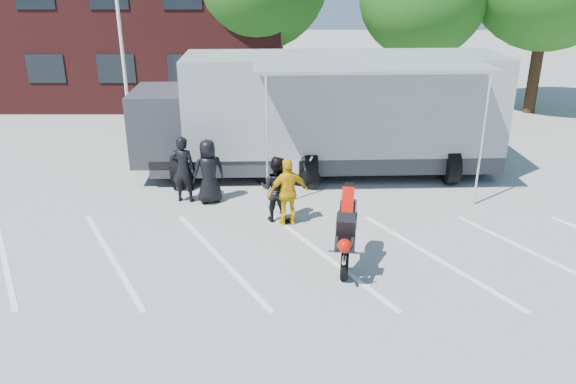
{
  "coord_description": "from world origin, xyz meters",
  "views": [
    {
      "loc": [
        -0.63,
        -10.03,
        5.99
      ],
      "look_at": [
        -0.67,
        1.66,
        1.3
      ],
      "focal_mm": 35.0,
      "sensor_mm": 36.0,
      "label": 1
    }
  ],
  "objects_px": {
    "stunt_bike_rider": "(346,263)",
    "spectator_leather_a": "(209,171)",
    "spectator_hivis": "(288,192)",
    "spectator_leather_b": "(183,169)",
    "spectator_leather_c": "(276,189)",
    "parked_motorcycle": "(287,186)",
    "transporter_truck": "(324,172)"
  },
  "relations": [
    {
      "from": "transporter_truck",
      "to": "spectator_leather_b",
      "type": "xyz_separation_m",
      "value": [
        -3.96,
        -2.36,
        0.92
      ]
    },
    {
      "from": "parked_motorcycle",
      "to": "stunt_bike_rider",
      "type": "relative_size",
      "value": 1.03
    },
    {
      "from": "transporter_truck",
      "to": "stunt_bike_rider",
      "type": "xyz_separation_m",
      "value": [
        0.14,
        -5.84,
        0.0
      ]
    },
    {
      "from": "stunt_bike_rider",
      "to": "spectator_leather_c",
      "type": "relative_size",
      "value": 1.2
    },
    {
      "from": "spectator_leather_b",
      "to": "spectator_hivis",
      "type": "distance_m",
      "value": 3.21
    },
    {
      "from": "spectator_leather_c",
      "to": "spectator_hivis",
      "type": "bearing_deg",
      "value": 154.44
    },
    {
      "from": "stunt_bike_rider",
      "to": "spectator_leather_b",
      "type": "relative_size",
      "value": 1.1
    },
    {
      "from": "stunt_bike_rider",
      "to": "spectator_leather_b",
      "type": "xyz_separation_m",
      "value": [
        -4.1,
        3.48,
        0.92
      ]
    },
    {
      "from": "stunt_bike_rider",
      "to": "spectator_leather_b",
      "type": "height_order",
      "value": "spectator_leather_b"
    },
    {
      "from": "parked_motorcycle",
      "to": "spectator_leather_a",
      "type": "distance_m",
      "value": 2.57
    },
    {
      "from": "parked_motorcycle",
      "to": "spectator_leather_c",
      "type": "height_order",
      "value": "spectator_leather_c"
    },
    {
      "from": "stunt_bike_rider",
      "to": "spectator_hivis",
      "type": "distance_m",
      "value": 2.5
    },
    {
      "from": "parked_motorcycle",
      "to": "stunt_bike_rider",
      "type": "distance_m",
      "value": 4.8
    },
    {
      "from": "transporter_truck",
      "to": "parked_motorcycle",
      "type": "distance_m",
      "value": 1.7
    },
    {
      "from": "transporter_truck",
      "to": "stunt_bike_rider",
      "type": "bearing_deg",
      "value": -91.09
    },
    {
      "from": "parked_motorcycle",
      "to": "transporter_truck",
      "type": "bearing_deg",
      "value": -24.47
    },
    {
      "from": "spectator_leather_c",
      "to": "spectator_hivis",
      "type": "xyz_separation_m",
      "value": [
        0.3,
        -0.26,
        0.01
      ]
    },
    {
      "from": "parked_motorcycle",
      "to": "spectator_leather_b",
      "type": "relative_size",
      "value": 1.13
    },
    {
      "from": "parked_motorcycle",
      "to": "spectator_leather_a",
      "type": "xyz_separation_m",
      "value": [
        -2.09,
        -1.19,
        0.88
      ]
    },
    {
      "from": "parked_motorcycle",
      "to": "spectator_leather_b",
      "type": "height_order",
      "value": "spectator_leather_b"
    },
    {
      "from": "parked_motorcycle",
      "to": "spectator_hivis",
      "type": "height_order",
      "value": "spectator_hivis"
    },
    {
      "from": "stunt_bike_rider",
      "to": "spectator_leather_b",
      "type": "distance_m",
      "value": 5.46
    },
    {
      "from": "spectator_leather_c",
      "to": "spectator_hivis",
      "type": "distance_m",
      "value": 0.4
    },
    {
      "from": "spectator_leather_a",
      "to": "spectator_leather_c",
      "type": "xyz_separation_m",
      "value": [
        1.85,
        -1.18,
        -0.04
      ]
    },
    {
      "from": "parked_motorcycle",
      "to": "spectator_leather_c",
      "type": "relative_size",
      "value": 1.23
    },
    {
      "from": "spectator_leather_a",
      "to": "spectator_leather_c",
      "type": "height_order",
      "value": "spectator_leather_a"
    },
    {
      "from": "transporter_truck",
      "to": "spectator_hivis",
      "type": "xyz_separation_m",
      "value": [
        -1.13,
        -3.85,
        0.86
      ]
    },
    {
      "from": "spectator_hivis",
      "to": "parked_motorcycle",
      "type": "bearing_deg",
      "value": -107.9
    },
    {
      "from": "transporter_truck",
      "to": "spectator_leather_c",
      "type": "xyz_separation_m",
      "value": [
        -1.43,
        -3.59,
        0.85
      ]
    },
    {
      "from": "stunt_bike_rider",
      "to": "spectator_leather_a",
      "type": "distance_m",
      "value": 4.91
    },
    {
      "from": "stunt_bike_rider",
      "to": "spectator_leather_c",
      "type": "xyz_separation_m",
      "value": [
        -1.56,
        2.24,
        0.85
      ]
    },
    {
      "from": "stunt_bike_rider",
      "to": "spectator_hivis",
      "type": "relative_size",
      "value": 1.18
    }
  ]
}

